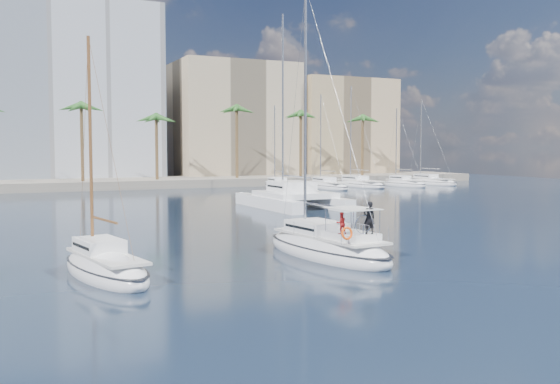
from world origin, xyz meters
TOP-DOWN VIEW (x-y plane):
  - ground at (0.00, 0.00)m, footprint 160.00×160.00m
  - quay at (0.00, 61.00)m, footprint 120.00×14.00m
  - building_modern at (-12.00, 73.00)m, footprint 42.00×16.00m
  - building_beige at (22.00, 70.00)m, footprint 20.00×14.00m
  - building_tan_right at (42.00, 68.00)m, footprint 18.00×12.00m
  - palm_centre at (0.00, 57.00)m, footprint 3.60×3.60m
  - palm_right at (34.00, 57.00)m, footprint 3.60×3.60m
  - main_sloop at (-0.43, -2.53)m, footprint 4.07×10.37m
  - small_sloop at (-11.85, -3.01)m, footprint 3.82×8.20m
  - catamaran at (9.82, 22.33)m, footprint 6.53×12.87m
  - seagull at (0.12, 2.82)m, footprint 0.97×0.42m
  - moored_yacht_a at (20.00, 47.00)m, footprint 3.37×9.52m
  - moored_yacht_b at (26.50, 45.00)m, footprint 3.32×10.83m
  - moored_yacht_c at (33.00, 47.00)m, footprint 3.98×12.33m
  - moored_yacht_d at (39.50, 45.00)m, footprint 3.52×9.55m
  - moored_yacht_e at (46.00, 47.00)m, footprint 4.61×11.11m

SIDE VIEW (x-z plane):
  - ground at x=0.00m, z-range 0.00..0.00m
  - moored_yacht_a at x=20.00m, z-range -5.95..5.95m
  - moored_yacht_b at x=26.50m, z-range -6.86..6.86m
  - moored_yacht_c at x=33.00m, z-range -7.77..7.77m
  - moored_yacht_d at x=39.50m, z-range -5.95..5.95m
  - moored_yacht_e at x=46.00m, z-range -6.86..6.86m
  - small_sloop at x=-11.85m, z-range -5.25..6.08m
  - main_sloop at x=-0.43m, z-range -7.04..8.01m
  - quay at x=0.00m, z-range 0.00..1.20m
  - seagull at x=0.12m, z-range 0.82..1.00m
  - catamaran at x=9.82m, z-range -8.12..10.45m
  - building_tan_right at x=42.00m, z-range 0.00..18.00m
  - building_beige at x=22.00m, z-range 0.00..20.00m
  - palm_centre at x=0.00m, z-range 4.13..16.43m
  - palm_right at x=34.00m, z-range 4.13..16.43m
  - building_modern at x=-12.00m, z-range 0.00..28.00m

